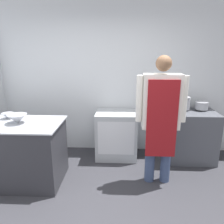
# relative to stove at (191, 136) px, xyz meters

# --- Properties ---
(ground_plane) EXTENTS (14.00, 14.00, 0.00)m
(ground_plane) POSITION_rel_stove_xyz_m (-1.50, -1.62, -0.44)
(ground_plane) COLOR #2D2D33
(wall_back) EXTENTS (8.00, 0.05, 2.70)m
(wall_back) POSITION_rel_stove_xyz_m (-1.50, 0.38, 0.91)
(wall_back) COLOR silver
(wall_back) RESTS_ON ground_plane
(prep_counter) EXTENTS (1.33, 0.79, 0.90)m
(prep_counter) POSITION_rel_stove_xyz_m (-2.73, -0.80, 0.01)
(prep_counter) COLOR #2D2D33
(prep_counter) RESTS_ON ground_plane
(stove) EXTENTS (0.77, 0.61, 0.89)m
(stove) POSITION_rel_stove_xyz_m (0.00, 0.00, 0.00)
(stove) COLOR #4C4F56
(stove) RESTS_ON ground_plane
(fridge_unit) EXTENTS (0.72, 0.58, 0.83)m
(fridge_unit) POSITION_rel_stove_xyz_m (-1.31, 0.04, -0.02)
(fridge_unit) COLOR #A8ADB2
(fridge_unit) RESTS_ON ground_plane
(person_cook) EXTENTS (0.68, 0.24, 1.82)m
(person_cook) POSITION_rel_stove_xyz_m (-0.69, -0.73, 0.61)
(person_cook) COLOR #38476B
(person_cook) RESTS_ON ground_plane
(mixing_bowl) EXTENTS (0.26, 0.26, 0.13)m
(mixing_bowl) POSITION_rel_stove_xyz_m (-2.66, -0.81, 0.52)
(mixing_bowl) COLOR #9EA0A8
(mixing_bowl) RESTS_ON prep_counter
(small_bowl) EXTENTS (0.17, 0.17, 0.09)m
(small_bowl) POSITION_rel_stove_xyz_m (-2.90, -0.61, 0.50)
(small_bowl) COLOR #9EA0A8
(small_bowl) RESTS_ON prep_counter
(stock_pot) EXTENTS (0.25, 0.25, 0.23)m
(stock_pot) POSITION_rel_stove_xyz_m (-0.17, 0.11, 0.57)
(stock_pot) COLOR #9EA0A8
(stock_pot) RESTS_ON stove
(sauce_pot) EXTENTS (0.22, 0.22, 0.13)m
(sauce_pot) POSITION_rel_stove_xyz_m (0.15, 0.11, 0.52)
(sauce_pot) COLOR #9EA0A8
(sauce_pot) RESTS_ON stove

